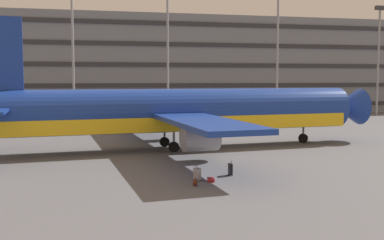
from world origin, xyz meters
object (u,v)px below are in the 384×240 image
(suitcase_purple, at_px, (211,180))
(suitcase_silver, at_px, (230,169))
(suitcase_navy, at_px, (197,174))
(backpack_large, at_px, (195,182))
(airliner, at_px, (179,112))

(suitcase_purple, distance_m, suitcase_silver, 2.25)
(suitcase_navy, xyz_separation_m, backpack_large, (-0.45, -1.33, -0.20))
(airliner, relative_size, backpack_large, 76.84)
(airliner, xyz_separation_m, backpack_large, (-1.74, -14.39, -3.07))
(suitcase_purple, distance_m, suitcase_navy, 0.91)
(suitcase_silver, distance_m, backpack_large, 3.80)
(airliner, xyz_separation_m, suitcase_purple, (-0.52, -13.41, -3.19))
(suitcase_purple, bearing_deg, suitcase_navy, 155.49)
(airliner, height_order, suitcase_navy, airliner)
(suitcase_silver, xyz_separation_m, suitcase_navy, (-2.47, -1.09, 0.01))
(airliner, height_order, backpack_large, airliner)
(suitcase_navy, bearing_deg, suitcase_silver, 23.86)
(airliner, relative_size, suitcase_silver, 41.30)
(backpack_large, bearing_deg, suitcase_navy, 71.49)
(airliner, distance_m, suitcase_silver, 12.36)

